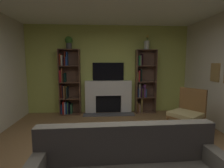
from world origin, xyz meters
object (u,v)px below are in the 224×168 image
object	(u,v)px
bookshelf_right	(143,83)
potted_plant	(69,42)
coffee_table	(122,152)
vase_with_flowers	(147,45)
fireplace	(108,96)
tv	(108,72)
armchair	(188,111)
bookshelf_left	(68,85)

from	to	relation	value
bookshelf_right	potted_plant	xyz separation A→B (m)	(-2.25, -0.04, 1.25)
potted_plant	coffee_table	xyz separation A→B (m)	(1.21, -2.97, -1.86)
bookshelf_right	vase_with_flowers	xyz separation A→B (m)	(0.07, -0.04, 1.18)
potted_plant	fireplace	bearing A→B (deg)	2.04
tv	coffee_table	world-z (taller)	tv
bookshelf_right	vase_with_flowers	size ratio (longest dim) A/B	4.48
tv	armchair	xyz separation A→B (m)	(1.62, -1.89, -0.76)
fireplace	vase_with_flowers	bearing A→B (deg)	-2.05
fireplace	tv	world-z (taller)	tv
bookshelf_right	coffee_table	distance (m)	3.25
tv	potted_plant	world-z (taller)	potted_plant
bookshelf_right	potted_plant	bearing A→B (deg)	-178.96
fireplace	bookshelf_left	bearing A→B (deg)	-179.25
potted_plant	armchair	bearing A→B (deg)	-32.44
bookshelf_left	armchair	distance (m)	3.40
potted_plant	vase_with_flowers	world-z (taller)	vase_with_flowers
coffee_table	bookshelf_right	bearing A→B (deg)	70.88
potted_plant	coffee_table	world-z (taller)	potted_plant
bookshelf_right	armchair	xyz separation A→B (m)	(0.53, -1.81, -0.39)
potted_plant	bookshelf_left	bearing A→B (deg)	161.76
tv	coffee_table	size ratio (longest dim) A/B	1.02
fireplace	armchair	distance (m)	2.43
tv	vase_with_flowers	bearing A→B (deg)	-5.91
tv	bookshelf_right	xyz separation A→B (m)	(1.09, -0.08, -0.37)
bookshelf_right	coffee_table	size ratio (longest dim) A/B	2.09
bookshelf_right	vase_with_flowers	bearing A→B (deg)	-30.19
bookshelf_left	bookshelf_right	size ratio (longest dim) A/B	1.00
fireplace	potted_plant	size ratio (longest dim) A/B	4.13
tv	potted_plant	bearing A→B (deg)	-174.10
tv	coffee_table	distance (m)	3.24
bookshelf_right	coffee_table	bearing A→B (deg)	-109.12
coffee_table	potted_plant	bearing A→B (deg)	112.11
bookshelf_left	vase_with_flowers	xyz separation A→B (m)	(2.40, -0.03, 1.21)
vase_with_flowers	potted_plant	bearing A→B (deg)	179.99
fireplace	bookshelf_left	distance (m)	1.29
fireplace	tv	xyz separation A→B (m)	(0.00, 0.08, 0.76)
potted_plant	armchair	distance (m)	3.68
fireplace	bookshelf_left	world-z (taller)	bookshelf_left
armchair	coffee_table	size ratio (longest dim) A/B	1.08
fireplace	bookshelf_right	distance (m)	1.16
vase_with_flowers	coffee_table	world-z (taller)	vase_with_flowers
potted_plant	coffee_table	size ratio (longest dim) A/B	0.40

